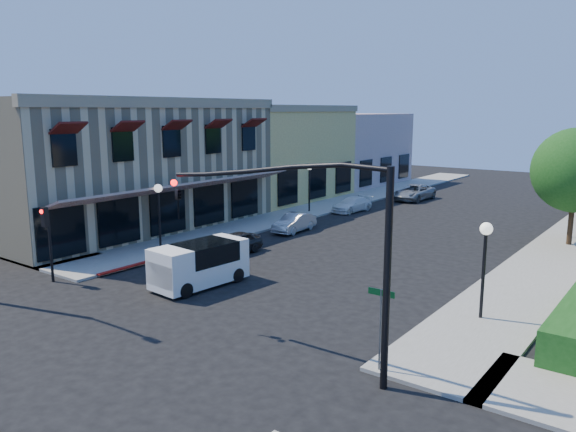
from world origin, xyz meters
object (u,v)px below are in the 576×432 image
Objects in this scene: secondary_signal at (47,230)px; lamppost_right_far at (574,192)px; street_tree_a at (576,170)px; lamppost_left_far at (309,175)px; parked_car_c at (352,205)px; street_name_sign at (381,317)px; parked_car_a at (234,244)px; lamppost_left_near at (159,200)px; lamppost_right_near at (485,246)px; parked_car_d at (414,192)px; white_van at (199,262)px; parked_car_b at (294,223)px; signal_mast_arm at (319,230)px.

secondary_signal is 0.93× the size of lamppost_right_far.
street_tree_a reaches higher than lamppost_left_far.
parked_car_c is at bearing 171.68° from street_tree_a.
street_name_sign is 14.47m from parked_car_a.
lamppost_left_near is (-0.50, 6.59, 0.42)m from secondary_signal.
lamppost_right_near is at bearing 80.22° from street_name_sign.
lamppost_left_near is at bearing -153.70° from parked_car_a.
parked_car_c is 0.80× the size of parked_car_d.
parked_car_d is at bearing 143.67° from street_tree_a.
white_van is 1.26× the size of parked_car_a.
lamppost_left_far is 22.02m from lamppost_right_near.
parked_car_c is (-0.65, 8.12, -0.03)m from parked_car_b.
lamppost_left_near is 14.00m from lamppost_left_far.
lamppost_left_far is 12.99m from parked_car_a.
parked_car_a is at bearing 142.28° from signal_mast_arm.
lamppost_right_near is (16.50, 6.59, 0.42)m from secondary_signal.
white_van reaches higher than parked_car_a.
secondary_signal is at bearing -147.97° from white_van.
lamppost_right_near is 0.97× the size of parked_car_c.
parked_car_c is at bearing 90.96° from parked_car_b.
parked_car_b is (-11.40, 14.58, -3.52)m from signal_mast_arm.
secondary_signal is 6.68m from white_van.
lamppost_right_near is at bearing -59.02° from parked_car_d.
secondary_signal is 14.98m from parked_car_b.
lamppost_left_far is 18.23m from white_van.
parked_car_b is (2.45, 14.67, -1.75)m from secondary_signal.
white_van is 19.68m from parked_car_c.
street_tree_a is 22.30m from lamppost_left_near.
white_van is (-9.94, 2.69, -0.64)m from street_name_sign.
street_tree_a is 1.82× the size of lamppost_right_far.
secondary_signal is at bearing -85.66° from lamppost_left_near.
parked_car_d is at bearing 148.97° from lamppost_right_far.
lamppost_left_far is (-14.36, 20.50, -1.35)m from signal_mast_arm.
parked_car_b is at bearing -157.57° from street_tree_a.
signal_mast_arm is 2.24× the size of lamppost_right_near.
signal_mast_arm is at bearing -156.80° from street_name_sign.
street_name_sign is 17.05m from lamppost_left_near.
lamppost_left_near is at bearing -113.73° from parked_car_b.
street_tree_a is 1.77× the size of parked_car_c.
white_van is (-10.94, -19.11, -1.67)m from lamppost_right_far.
street_tree_a is 26.64m from secondary_signal.
white_van is 1.17× the size of parked_car_c.
parked_car_b is at bearing 105.54° from white_van.
lamppost_left_near is at bearing -141.02° from street_tree_a.
parked_car_b is (-13.05, 13.88, -1.13)m from street_name_sign.
white_van is at bearing -78.11° from parked_car_b.
street_name_sign is 0.70× the size of lamppost_left_near.
lamppost_right_far is at bearing 6.71° from lamppost_left_far.
parked_car_d is (0.00, 22.26, 0.06)m from parked_car_a.
parked_car_c is (-15.00, 2.19, -3.66)m from street_tree_a.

